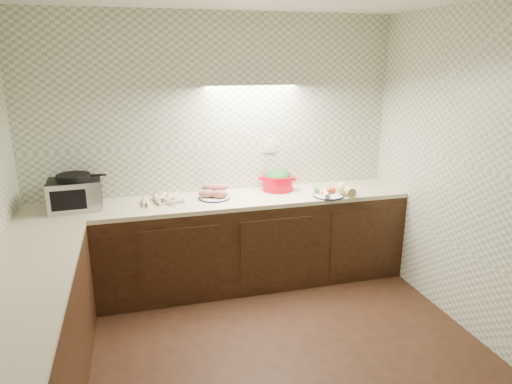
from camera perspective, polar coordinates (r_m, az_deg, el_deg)
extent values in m
plane|color=black|center=(3.46, 1.34, -22.85)|extent=(3.60, 3.60, 0.00)
cube|color=#9AA885|center=(4.49, -5.00, 5.03)|extent=(3.60, 0.05, 2.60)
cube|color=#9AA885|center=(3.71, 28.77, 0.56)|extent=(0.05, 3.60, 2.60)
cube|color=beige|center=(4.62, 1.72, 5.68)|extent=(0.13, 0.01, 0.12)
cube|color=black|center=(4.49, -4.08, -6.60)|extent=(3.60, 0.60, 0.86)
cube|color=#F2E5BC|center=(4.33, -4.20, -1.12)|extent=(3.60, 0.60, 0.04)
cube|color=black|center=(4.32, -21.67, -0.25)|extent=(0.45, 0.35, 0.26)
cube|color=#B6B6BB|center=(4.15, -21.79, -0.90)|extent=(0.44, 0.03, 0.26)
cube|color=black|center=(4.15, -21.79, -0.90)|extent=(0.28, 0.02, 0.18)
cylinder|color=black|center=(4.28, -21.89, 1.75)|extent=(0.30, 0.30, 0.05)
cone|color=beige|center=(4.28, -11.64, -1.01)|extent=(0.12, 0.24, 0.05)
cone|color=beige|center=(4.35, -10.84, -0.69)|extent=(0.21, 0.14, 0.05)
cone|color=beige|center=(4.30, -12.91, -1.06)|extent=(0.20, 0.11, 0.04)
cone|color=beige|center=(4.33, -11.07, -0.80)|extent=(0.18, 0.15, 0.05)
cone|color=beige|center=(4.21, -12.48, -1.38)|extent=(0.05, 0.24, 0.04)
cone|color=beige|center=(4.29, -13.28, -1.15)|extent=(0.13, 0.21, 0.04)
cone|color=beige|center=(4.24, -11.10, -1.18)|extent=(0.07, 0.24, 0.04)
cone|color=beige|center=(4.38, -13.26, -0.35)|extent=(0.07, 0.25, 0.04)
cone|color=beige|center=(4.26, -12.23, -0.93)|extent=(0.18, 0.15, 0.05)
cone|color=beige|center=(4.33, -11.04, -0.37)|extent=(0.09, 0.19, 0.05)
cylinder|color=#121941|center=(4.34, -5.21, -0.73)|extent=(0.30, 0.30, 0.01)
cylinder|color=white|center=(4.34, -5.21, -0.71)|extent=(0.28, 0.28, 0.02)
ellipsoid|color=#A35D56|center=(4.32, -6.12, -0.18)|extent=(0.18, 0.14, 0.08)
ellipsoid|color=#A35D56|center=(4.29, -4.58, -0.26)|extent=(0.18, 0.14, 0.08)
ellipsoid|color=#A35D56|center=(4.38, -5.12, 0.08)|extent=(0.18, 0.14, 0.08)
ellipsoid|color=#A35D56|center=(4.36, -5.74, 0.56)|extent=(0.18, 0.14, 0.08)
ellipsoid|color=#A35D56|center=(4.35, -4.60, 0.58)|extent=(0.18, 0.14, 0.08)
cylinder|color=black|center=(4.45, -5.69, -0.06)|extent=(0.14, 0.14, 0.05)
sphere|color=maroon|center=(4.43, -5.89, 0.48)|extent=(0.08, 0.08, 0.08)
sphere|color=white|center=(4.45, -5.37, 0.42)|extent=(0.05, 0.05, 0.05)
cylinder|color=red|center=(4.59, 2.70, 1.18)|extent=(0.39, 0.39, 0.15)
cube|color=red|center=(4.58, 0.58, 1.73)|extent=(0.06, 0.07, 0.02)
cube|color=red|center=(4.58, 4.82, 1.67)|extent=(0.06, 0.07, 0.02)
ellipsoid|color=#2A6A2A|center=(4.57, 2.71, 1.92)|extent=(0.28, 0.28, 0.15)
cylinder|color=#121941|center=(4.45, 9.01, -0.44)|extent=(0.30, 0.30, 0.01)
cylinder|color=white|center=(4.45, 9.01, -0.41)|extent=(0.28, 0.28, 0.02)
cone|color=orange|center=(4.47, 8.91, 0.01)|extent=(0.16, 0.12, 0.03)
cone|color=orange|center=(4.47, 8.58, 0.02)|extent=(0.17, 0.10, 0.03)
cone|color=orange|center=(4.46, 8.72, -0.03)|extent=(0.15, 0.13, 0.03)
cone|color=orange|center=(4.48, 8.73, 0.26)|extent=(0.15, 0.14, 0.03)
cone|color=orange|center=(4.47, 8.43, 0.27)|extent=(0.15, 0.14, 0.03)
cone|color=orange|center=(4.45, 8.41, 0.18)|extent=(0.17, 0.12, 0.03)
cylinder|color=white|center=(4.39, 8.70, -0.22)|extent=(0.09, 0.20, 0.05)
cylinder|color=#347731|center=(4.50, 7.53, 0.26)|extent=(0.08, 0.13, 0.05)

